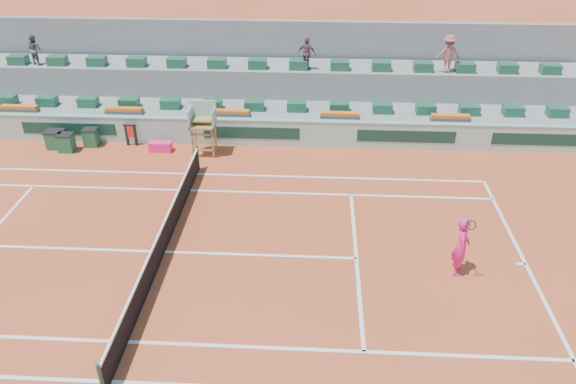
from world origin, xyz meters
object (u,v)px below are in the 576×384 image
at_px(player_bag, 160,147).
at_px(drink_cooler_a, 91,137).
at_px(umpire_chair, 203,121).
at_px(tennis_player, 461,246).

xyz_separation_m(player_bag, drink_cooler_a, (-3.30, 0.38, 0.20)).
bearing_deg(drink_cooler_a, player_bag, -6.61).
height_order(player_bag, umpire_chair, umpire_chair).
distance_m(drink_cooler_a, tennis_player, 17.16).
height_order(umpire_chair, drink_cooler_a, umpire_chair).
relative_size(umpire_chair, tennis_player, 1.05).
distance_m(umpire_chair, tennis_player, 12.49).
relative_size(player_bag, drink_cooler_a, 1.19).
bearing_deg(tennis_player, player_bag, 145.13).
relative_size(drink_cooler_a, tennis_player, 0.37).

